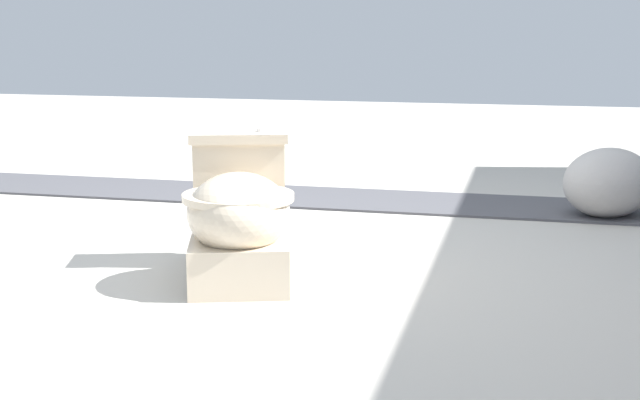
% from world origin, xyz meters
% --- Properties ---
extents(ground_plane, '(14.00, 14.00, 0.00)m').
position_xyz_m(ground_plane, '(0.00, 0.00, 0.00)').
color(ground_plane, '#B7B2A8').
extents(gravel_strip, '(0.56, 8.00, 0.01)m').
position_xyz_m(gravel_strip, '(-1.25, 0.50, 0.01)').
color(gravel_strip, '#4C4C51').
rests_on(gravel_strip, ground).
extents(toilet, '(0.71, 0.55, 0.52)m').
position_xyz_m(toilet, '(0.23, -0.14, 0.22)').
color(toilet, beige).
rests_on(toilet, ground).
extents(boulder_far, '(0.58, 0.59, 0.33)m').
position_xyz_m(boulder_far, '(-1.15, 1.23, 0.17)').
color(boulder_far, '#B7B2AD').
rests_on(boulder_far, ground).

